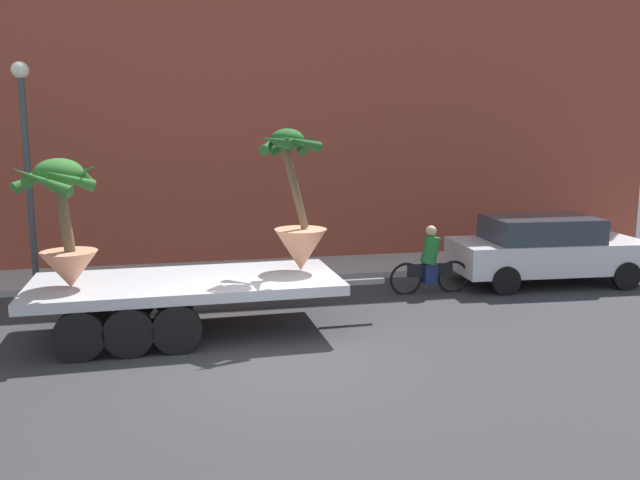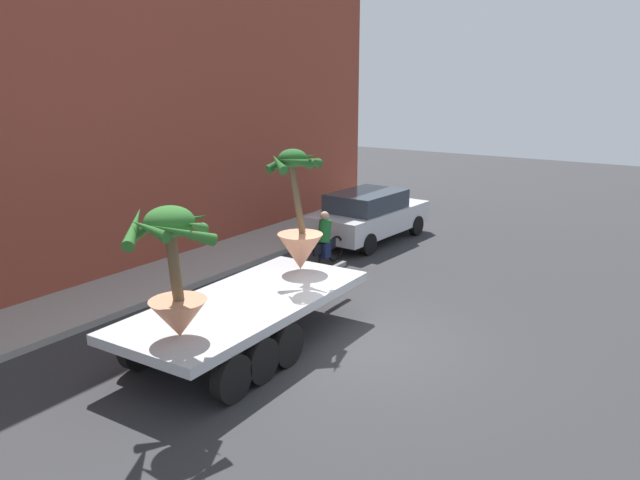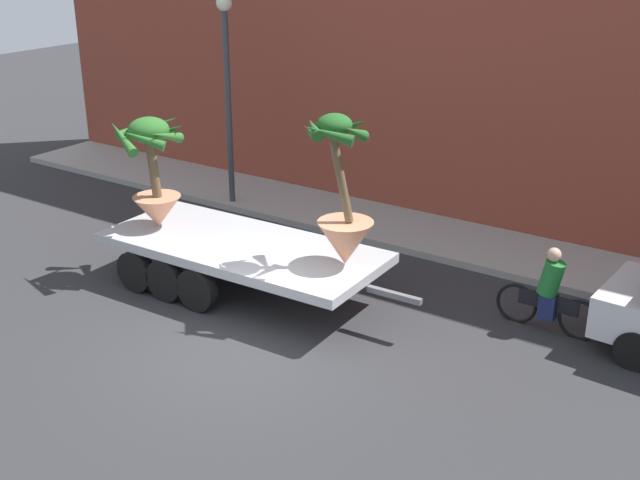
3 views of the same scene
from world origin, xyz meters
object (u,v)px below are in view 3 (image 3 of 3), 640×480
at_px(potted_palm_rear, 342,211).
at_px(street_lamp, 227,74).
at_px(flatbed_trailer, 232,251).
at_px(cyclist, 549,294).
at_px(potted_palm_middle, 153,173).

relative_size(potted_palm_rear, street_lamp, 0.54).
height_order(flatbed_trailer, potted_palm_rear, potted_palm_rear).
relative_size(potted_palm_rear, cyclist, 1.42).
distance_m(flatbed_trailer, potted_palm_rear, 2.59).
bearing_deg(cyclist, flatbed_trailer, -162.72).
distance_m(potted_palm_middle, cyclist, 7.57).
height_order(potted_palm_middle, cyclist, potted_palm_middle).
xyz_separation_m(potted_palm_middle, street_lamp, (-1.32, 3.80, 1.17)).
bearing_deg(street_lamp, cyclist, -12.39).
bearing_deg(flatbed_trailer, street_lamp, 129.91).
xyz_separation_m(potted_palm_rear, cyclist, (3.22, 1.46, -1.27)).
bearing_deg(cyclist, street_lamp, 167.61).
bearing_deg(potted_palm_rear, street_lamp, 147.78).
distance_m(potted_palm_middle, street_lamp, 4.19).
bearing_deg(potted_palm_middle, flatbed_trailer, 7.37).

